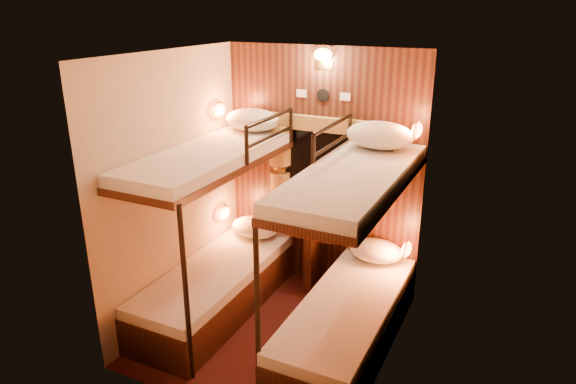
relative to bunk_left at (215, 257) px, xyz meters
The scene contains 22 objects.
floor 0.86m from the bunk_left, ahead, with size 2.10×2.10×0.00m, color black.
ceiling 1.95m from the bunk_left, ahead, with size 2.10×2.10×0.00m, color silver.
wall_back 1.34m from the bunk_left, 56.56° to the left, with size 2.40×2.40×0.00m, color #C6B293.
wall_front 1.44m from the bunk_left, 59.93° to the right, with size 2.40×2.40×0.00m, color #C6B293.
wall_left 0.74m from the bunk_left, 168.93° to the right, with size 2.40×2.40×0.00m, color #C6B293.
wall_right 1.77m from the bunk_left, ahead, with size 2.40×2.40×0.00m, color #C6B293.
back_panel 1.33m from the bunk_left, 56.16° to the left, with size 2.00×0.03×2.40m, color black.
bunk_left is the anchor object (origin of this frame).
bunk_right 1.30m from the bunk_left, ahead, with size 0.72×1.90×1.82m.
window 1.30m from the bunk_left, 55.30° to the left, with size 1.00×0.12×0.79m.
curtains 1.32m from the bunk_left, 54.32° to the left, with size 1.10×0.22×1.00m.
back_fixtures 2.03m from the bunk_left, 55.16° to the left, with size 0.54×0.09×0.48m.
reading_lamps 1.13m from the bunk_left, 44.25° to the left, with size 2.00×0.20×1.25m.
table 1.02m from the bunk_left, 50.33° to the left, with size 0.50×0.34×0.66m.
bottle_left 0.91m from the bunk_left, 53.23° to the left, with size 0.07×0.07×0.25m.
bottle_right 0.99m from the bunk_left, 51.23° to the left, with size 0.06×0.06×0.22m.
sachet_a 1.10m from the bunk_left, 44.90° to the left, with size 0.08×0.06×0.01m, color silver.
sachet_b 1.14m from the bunk_left, 49.32° to the left, with size 0.07×0.05×0.01m, color silver.
pillow_lower_left 0.75m from the bunk_left, 90.17° to the left, with size 0.51×0.37×0.20m, color silver.
pillow_lower_right 1.51m from the bunk_left, 30.71° to the left, with size 0.51×0.36×0.20m, color silver.
pillow_upper_left 1.36m from the bunk_left, 90.17° to the left, with size 0.55×0.39×0.22m, color silver.
pillow_upper_right 1.85m from the bunk_left, 26.40° to the left, with size 0.58×0.42×0.23m, color silver.
Camera 1 is at (1.80, -3.45, 2.74)m, focal length 32.00 mm.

